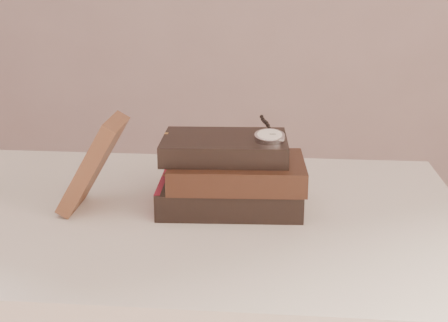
{
  "coord_description": "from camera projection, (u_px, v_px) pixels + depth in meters",
  "views": [
    {
      "loc": [
        0.2,
        -0.55,
        1.11
      ],
      "look_at": [
        0.12,
        0.37,
        0.82
      ],
      "focal_mm": 49.21,
      "sensor_mm": 36.0,
      "label": 1
    }
  ],
  "objects": [
    {
      "name": "book_stack",
      "position": [
        231.0,
        175.0,
        0.97
      ],
      "size": [
        0.24,
        0.17,
        0.11
      ],
      "color": "black",
      "rests_on": "table"
    },
    {
      "name": "pocket_watch",
      "position": [
        269.0,
        135.0,
        0.94
      ],
      "size": [
        0.05,
        0.15,
        0.02
      ],
      "color": "silver",
      "rests_on": "book_stack"
    },
    {
      "name": "journal",
      "position": [
        93.0,
        164.0,
        0.96
      ],
      "size": [
        0.1,
        0.1,
        0.15
      ],
      "primitive_type": "cube",
      "rotation": [
        0.0,
        0.53,
        0.03
      ],
      "color": "#432619",
      "rests_on": "table"
    },
    {
      "name": "table",
      "position": [
        151.0,
        260.0,
        1.01
      ],
      "size": [
        1.0,
        0.6,
        0.75
      ],
      "color": "beige",
      "rests_on": "ground"
    },
    {
      "name": "eyeglasses",
      "position": [
        185.0,
        154.0,
        1.05
      ],
      "size": [
        0.1,
        0.11,
        0.04
      ],
      "color": "silver",
      "rests_on": "book_stack"
    }
  ]
}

